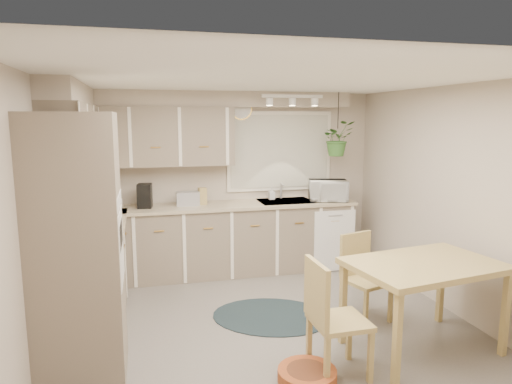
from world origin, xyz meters
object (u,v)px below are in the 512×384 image
dining_table (422,306)px  chair_back (367,279)px  braided_rug (272,316)px  pet_bed (307,376)px  microwave (328,188)px  chair_left (340,318)px

dining_table → chair_back: (-0.19, 0.67, 0.04)m
chair_back → braided_rug: bearing=-34.6°
pet_bed → microwave: size_ratio=0.91×
dining_table → chair_left: bearing=-167.2°
braided_rug → microwave: 2.13m
chair_back → microwave: microwave is taller
chair_back → braided_rug: chair_back is taller
pet_bed → microwave: bearing=64.5°
dining_table → braided_rug: (-1.11, 0.97, -0.40)m
microwave → chair_left: bearing=-95.7°
dining_table → chair_left: chair_left is taller
dining_table → braided_rug: 1.53m
chair_left → microwave: bearing=158.3°
braided_rug → pet_bed: bearing=-92.8°
braided_rug → pet_bed: (-0.06, -1.23, 0.05)m
chair_left → chair_back: bearing=140.2°
pet_bed → dining_table: bearing=12.5°
dining_table → chair_left: (-0.88, -0.20, 0.07)m
dining_table → pet_bed: 1.25m
chair_left → chair_back: (0.69, 0.87, -0.04)m
braided_rug → pet_bed: size_ratio=2.68×
chair_left → microwave: microwave is taller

